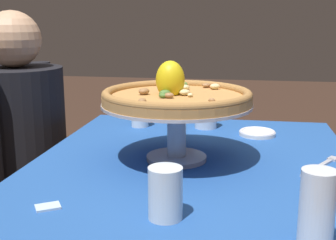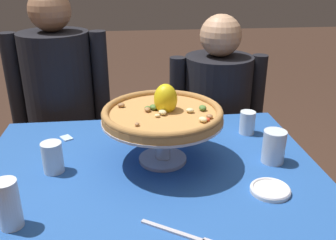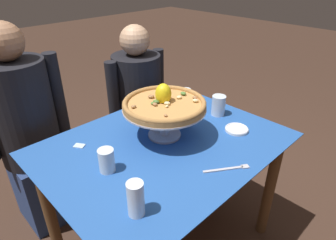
{
  "view_description": "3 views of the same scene",
  "coord_description": "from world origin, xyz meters",
  "px_view_note": "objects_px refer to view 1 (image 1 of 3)",
  "views": [
    {
      "loc": [
        -1.11,
        -0.12,
        1.1
      ],
      "look_at": [
        0.05,
        0.07,
        0.83
      ],
      "focal_mm": 47.16,
      "sensor_mm": 36.0,
      "label": 1
    },
    {
      "loc": [
        -0.06,
        -1.09,
        1.36
      ],
      "look_at": [
        0.08,
        0.13,
        0.84
      ],
      "focal_mm": 39.65,
      "sensor_mm": 36.0,
      "label": 2
    },
    {
      "loc": [
        -0.82,
        -0.86,
        1.51
      ],
      "look_at": [
        0.08,
        0.06,
        0.79
      ],
      "focal_mm": 31.09,
      "sensor_mm": 36.0,
      "label": 3
    }
  ],
  "objects_px": {
    "pizza": "(176,95)",
    "water_glass_side_right": "(206,114)",
    "diner_right": "(22,165)",
    "pizza_stand": "(177,118)",
    "water_glass_side_left": "(165,197)",
    "side_plate": "(257,133)",
    "water_glass_back_right": "(140,116)",
    "sugar_packet": "(48,207)",
    "dinner_fork": "(322,165)",
    "water_glass_front_left": "(317,212)"
  },
  "relations": [
    {
      "from": "pizza",
      "to": "water_glass_side_right",
      "type": "height_order",
      "value": "pizza"
    },
    {
      "from": "pizza",
      "to": "diner_right",
      "type": "height_order",
      "value": "diner_right"
    },
    {
      "from": "pizza_stand",
      "to": "diner_right",
      "type": "relative_size",
      "value": 0.36
    },
    {
      "from": "water_glass_side_left",
      "to": "side_plate",
      "type": "bearing_deg",
      "value": -16.39
    },
    {
      "from": "water_glass_back_right",
      "to": "sugar_packet",
      "type": "relative_size",
      "value": 1.85
    },
    {
      "from": "water_glass_side_left",
      "to": "dinner_fork",
      "type": "relative_size",
      "value": 0.57
    },
    {
      "from": "pizza_stand",
      "to": "diner_right",
      "type": "xyz_separation_m",
      "value": [
        0.35,
        0.66,
        -0.29
      ]
    },
    {
      "from": "sugar_packet",
      "to": "pizza_stand",
      "type": "bearing_deg",
      "value": -30.96
    },
    {
      "from": "sugar_packet",
      "to": "water_glass_back_right",
      "type": "bearing_deg",
      "value": -2.29
    },
    {
      "from": "water_glass_front_left",
      "to": "side_plate",
      "type": "bearing_deg",
      "value": 5.89
    },
    {
      "from": "water_glass_side_right",
      "to": "dinner_fork",
      "type": "distance_m",
      "value": 0.5
    },
    {
      "from": "water_glass_back_right",
      "to": "water_glass_side_right",
      "type": "distance_m",
      "value": 0.24
    },
    {
      "from": "water_glass_side_right",
      "to": "dinner_fork",
      "type": "xyz_separation_m",
      "value": [
        -0.37,
        -0.34,
        -0.05
      ]
    },
    {
      "from": "dinner_fork",
      "to": "water_glass_back_right",
      "type": "bearing_deg",
      "value": 58.61
    },
    {
      "from": "water_glass_front_left",
      "to": "diner_right",
      "type": "xyz_separation_m",
      "value": [
        0.78,
        0.96,
        -0.23
      ]
    },
    {
      "from": "side_plate",
      "to": "diner_right",
      "type": "bearing_deg",
      "value": 86.9
    },
    {
      "from": "pizza_stand",
      "to": "water_glass_back_right",
      "type": "relative_size",
      "value": 4.41
    },
    {
      "from": "pizza_stand",
      "to": "side_plate",
      "type": "xyz_separation_m",
      "value": [
        0.3,
        -0.23,
        -0.11
      ]
    },
    {
      "from": "pizza_stand",
      "to": "water_glass_front_left",
      "type": "relative_size",
      "value": 2.98
    },
    {
      "from": "diner_right",
      "to": "water_glass_side_right",
      "type": "bearing_deg",
      "value": -87.83
    },
    {
      "from": "water_glass_back_right",
      "to": "diner_right",
      "type": "bearing_deg",
      "value": 91.08
    },
    {
      "from": "sugar_packet",
      "to": "diner_right",
      "type": "relative_size",
      "value": 0.04
    },
    {
      "from": "pizza_stand",
      "to": "water_glass_side_right",
      "type": "xyz_separation_m",
      "value": [
        0.38,
        -0.05,
        -0.07
      ]
    },
    {
      "from": "diner_right",
      "to": "dinner_fork",
      "type": "bearing_deg",
      "value": -108.18
    },
    {
      "from": "pizza_stand",
      "to": "side_plate",
      "type": "relative_size",
      "value": 3.37
    },
    {
      "from": "water_glass_side_right",
      "to": "side_plate",
      "type": "xyz_separation_m",
      "value": [
        -0.07,
        -0.18,
        -0.04
      ]
    },
    {
      "from": "water_glass_side_right",
      "to": "water_glass_front_left",
      "type": "bearing_deg",
      "value": -162.51
    },
    {
      "from": "water_glass_front_left",
      "to": "side_plate",
      "type": "height_order",
      "value": "water_glass_front_left"
    },
    {
      "from": "water_glass_side_left",
      "to": "water_glass_side_right",
      "type": "bearing_deg",
      "value": -1.41
    },
    {
      "from": "pizza_stand",
      "to": "pizza",
      "type": "height_order",
      "value": "pizza"
    },
    {
      "from": "pizza",
      "to": "dinner_fork",
      "type": "relative_size",
      "value": 2.21
    },
    {
      "from": "pizza",
      "to": "water_glass_side_left",
      "type": "bearing_deg",
      "value": -174.78
    },
    {
      "from": "water_glass_side_left",
      "to": "dinner_fork",
      "type": "distance_m",
      "value": 0.52
    },
    {
      "from": "sugar_packet",
      "to": "dinner_fork",
      "type": "bearing_deg",
      "value": -58.63
    },
    {
      "from": "water_glass_side_left",
      "to": "pizza_stand",
      "type": "bearing_deg",
      "value": 5.01
    },
    {
      "from": "water_glass_side_right",
      "to": "dinner_fork",
      "type": "relative_size",
      "value": 0.64
    },
    {
      "from": "water_glass_side_left",
      "to": "side_plate",
      "type": "relative_size",
      "value": 0.86
    },
    {
      "from": "water_glass_back_right",
      "to": "diner_right",
      "type": "relative_size",
      "value": 0.08
    },
    {
      "from": "diner_right",
      "to": "water_glass_side_left",
      "type": "bearing_deg",
      "value": -136.24
    },
    {
      "from": "pizza",
      "to": "diner_right",
      "type": "bearing_deg",
      "value": 61.79
    },
    {
      "from": "water_glass_side_left",
      "to": "water_glass_front_left",
      "type": "xyz_separation_m",
      "value": [
        -0.06,
        -0.27,
        0.02
      ]
    },
    {
      "from": "side_plate",
      "to": "sugar_packet",
      "type": "xyz_separation_m",
      "value": [
        -0.66,
        0.45,
        -0.01
      ]
    },
    {
      "from": "pizza_stand",
      "to": "sugar_packet",
      "type": "height_order",
      "value": "pizza_stand"
    },
    {
      "from": "pizza_stand",
      "to": "water_glass_side_right",
      "type": "height_order",
      "value": "pizza_stand"
    },
    {
      "from": "pizza",
      "to": "water_glass_side_left",
      "type": "relative_size",
      "value": 3.87
    },
    {
      "from": "dinner_fork",
      "to": "water_glass_side_left",
      "type": "bearing_deg",
      "value": 136.35
    },
    {
      "from": "side_plate",
      "to": "sugar_packet",
      "type": "bearing_deg",
      "value": 146.17
    },
    {
      "from": "water_glass_back_right",
      "to": "water_glass_side_right",
      "type": "bearing_deg",
      "value": -85.69
    },
    {
      "from": "water_glass_back_right",
      "to": "sugar_packet",
      "type": "distance_m",
      "value": 0.72
    },
    {
      "from": "water_glass_front_left",
      "to": "diner_right",
      "type": "height_order",
      "value": "diner_right"
    }
  ]
}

